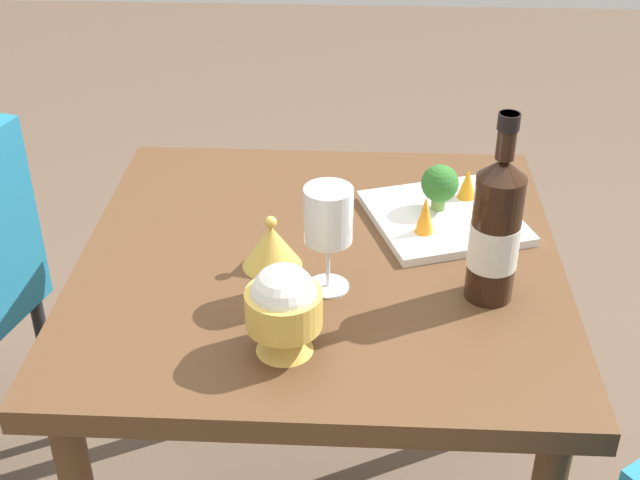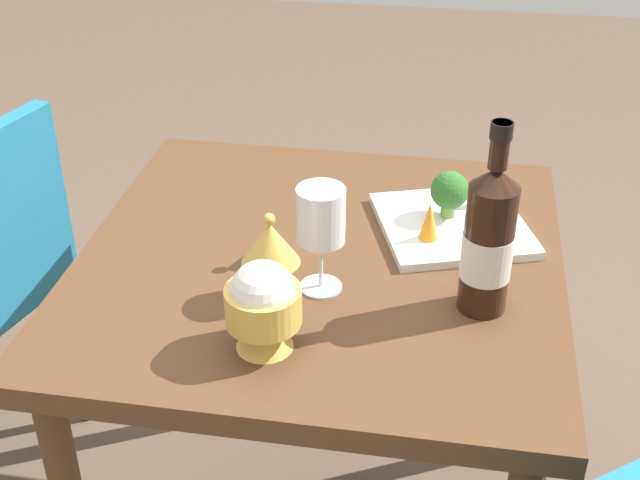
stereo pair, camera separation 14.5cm
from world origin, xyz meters
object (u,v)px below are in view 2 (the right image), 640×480
object	(u,v)px
rice_bowl	(263,305)
broccoli_floret	(449,191)
wine_glass	(321,218)
rice_bowl_lid	(270,243)
serving_plate	(452,225)
carrot_garnish_left	(429,221)
carrot_garnish_right	(480,192)
wine_bottle	(488,240)

from	to	relation	value
rice_bowl	broccoli_floret	distance (m)	0.47
wine_glass	rice_bowl_lid	world-z (taller)	wine_glass
serving_plate	carrot_garnish_left	distance (m)	0.09
wine_glass	carrot_garnish_left	bearing A→B (deg)	-46.02
serving_plate	carrot_garnish_right	xyz separation A→B (m)	(0.07, -0.04, 0.04)
wine_bottle	broccoli_floret	world-z (taller)	wine_bottle
serving_plate	rice_bowl	bearing A→B (deg)	146.07
carrot_garnish_right	rice_bowl	bearing A→B (deg)	145.95
carrot_garnish_right	rice_bowl_lid	bearing A→B (deg)	123.38
serving_plate	broccoli_floret	xyz separation A→B (m)	(0.02, 0.01, 0.06)
wine_glass	serving_plate	size ratio (longest dim) A/B	0.56
rice_bowl	broccoli_floret	xyz separation A→B (m)	(0.40, -0.25, -0.01)
carrot_garnish_right	carrot_garnish_left	bearing A→B (deg)	146.82
serving_plate	broccoli_floret	world-z (taller)	broccoli_floret
rice_bowl_lid	carrot_garnish_right	size ratio (longest dim) A/B	1.74
rice_bowl_lid	carrot_garnish_right	world-z (taller)	rice_bowl_lid
wine_glass	serving_plate	bearing A→B (deg)	-42.36
carrot_garnish_left	carrot_garnish_right	world-z (taller)	carrot_garnish_left
rice_bowl	broccoli_floret	size ratio (longest dim) A/B	1.65
wine_glass	broccoli_floret	distance (m)	0.31
wine_glass	carrot_garnish_left	distance (m)	0.24
carrot_garnish_left	wine_glass	bearing A→B (deg)	133.98
wine_bottle	rice_bowl_lid	xyz separation A→B (m)	(0.07, 0.35, -0.08)
broccoli_floret	carrot_garnish_left	xyz separation A→B (m)	(-0.08, 0.03, -0.01)
wine_bottle	rice_bowl_lid	distance (m)	0.36
serving_plate	broccoli_floret	bearing A→B (deg)	29.45
rice_bowl	carrot_garnish_right	distance (m)	0.54
wine_bottle	rice_bowl_lid	size ratio (longest dim) A/B	3.10
broccoli_floret	carrot_garnish_left	bearing A→B (deg)	160.35
serving_plate	broccoli_floret	distance (m)	0.06
rice_bowl_lid	broccoli_floret	size ratio (longest dim) A/B	1.17
rice_bowl_lid	broccoli_floret	distance (m)	0.34
wine_glass	serving_plate	xyz separation A→B (m)	(0.22, -0.20, -0.12)
rice_bowl	carrot_garnish_left	distance (m)	0.38
wine_glass	rice_bowl	bearing A→B (deg)	160.93
rice_bowl_lid	carrot_garnish_left	size ratio (longest dim) A/B	1.44
broccoli_floret	carrot_garnish_right	world-z (taller)	broccoli_floret
rice_bowl	wine_glass	bearing A→B (deg)	-19.07
rice_bowl_lid	serving_plate	bearing A→B (deg)	-61.66
rice_bowl_lid	wine_glass	bearing A→B (deg)	-122.26
broccoli_floret	carrot_garnish_left	distance (m)	0.09
rice_bowl	carrot_garnish_right	bearing A→B (deg)	-34.05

